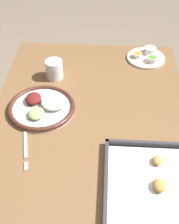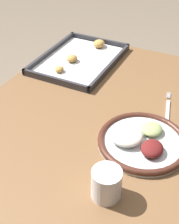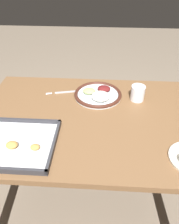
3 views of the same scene
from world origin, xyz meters
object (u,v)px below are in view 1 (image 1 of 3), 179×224
at_px(baking_tray, 153,196).
at_px(drinking_cup, 54,69).
at_px(dinner_plate, 42,107).
at_px(saucer_plate, 147,56).
at_px(fork, 26,143).

xyz_separation_m(baking_tray, drinking_cup, (-0.60, -0.39, 0.03)).
bearing_deg(dinner_plate, saucer_plate, 131.60).
height_order(saucer_plate, drinking_cup, drinking_cup).
distance_m(dinner_plate, baking_tray, 0.56).
height_order(dinner_plate, fork, dinner_plate).
bearing_deg(saucer_plate, baking_tray, -2.70).
bearing_deg(fork, saucer_plate, 128.00).
height_order(fork, baking_tray, baking_tray).
relative_size(dinner_plate, fork, 1.25).
relative_size(saucer_plate, baking_tray, 0.45).
xyz_separation_m(fork, saucer_plate, (-0.58, 0.47, 0.01)).
relative_size(dinner_plate, saucer_plate, 1.47).
relative_size(fork, saucer_plate, 1.18).
relative_size(fork, drinking_cup, 2.55).
relative_size(dinner_plate, drinking_cup, 3.19).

